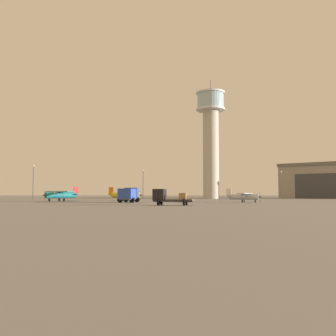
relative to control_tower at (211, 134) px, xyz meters
The scene contains 11 objects.
ground_plane 62.10m from the control_tower, 102.78° to the right, with size 400.00×400.00×0.00m, color gray.
control_tower is the anchor object (origin of this frame).
hangar 44.21m from the control_tower, 16.57° to the left, with size 34.68×34.40×11.35m.
airplane_teal 52.75m from the control_tower, 136.20° to the right, with size 8.40×9.00×3.14m.
airplane_silver 48.05m from the control_tower, 88.12° to the right, with size 6.75×8.53×2.57m.
airplane_yellow 40.40m from the control_tower, 129.05° to the right, with size 8.28×10.58×3.11m.
truck_box_blue 51.37m from the control_tower, 114.82° to the right, with size 3.82×6.96×2.80m.
truck_flatbed_black 63.71m from the control_tower, 101.94° to the right, with size 6.16×3.78×2.39m.
light_post_west 53.20m from the control_tower, 165.61° to the right, with size 0.44×0.44×9.39m.
light_post_east 26.25m from the control_tower, 157.67° to the right, with size 0.44×0.44×8.45m.
light_post_north 25.66m from the control_tower, 25.39° to the right, with size 0.44×0.44×7.90m.
Camera 1 is at (0.98, -58.19, 1.84)m, focal length 40.66 mm.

